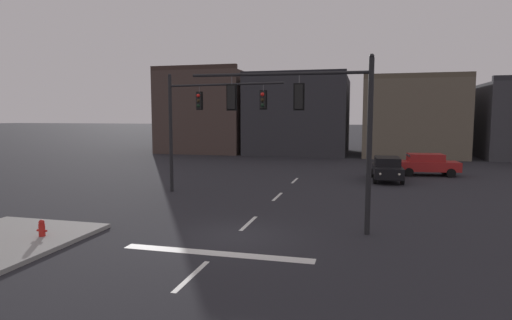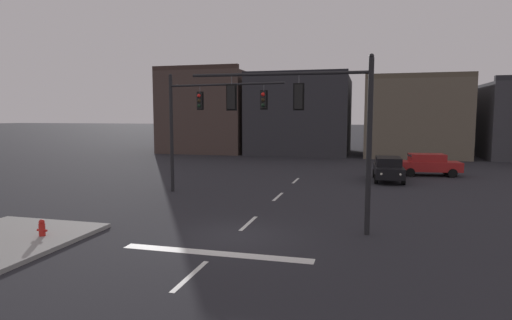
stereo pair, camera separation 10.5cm
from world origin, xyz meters
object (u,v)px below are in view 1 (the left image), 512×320
object	(u,v)px
car_lot_nearside	(387,168)
fire_hydrant	(42,231)
signal_mast_far_side	(204,112)
signal_mast_near_side	(315,115)
car_lot_middle	(427,164)

from	to	relation	value
car_lot_nearside	fire_hydrant	distance (m)	21.69
signal_mast_far_side	car_lot_nearside	xyz separation A→B (m)	(10.25, 7.66, -3.78)
signal_mast_near_side	car_lot_middle	world-z (taller)	signal_mast_near_side
signal_mast_far_side	fire_hydrant	distance (m)	11.12
car_lot_nearside	car_lot_middle	size ratio (longest dim) A/B	0.98
signal_mast_near_side	car_lot_middle	size ratio (longest dim) A/B	1.50
signal_mast_near_side	signal_mast_far_side	size ratio (longest dim) A/B	0.99
signal_mast_near_side	fire_hydrant	bearing A→B (deg)	-158.79
car_lot_middle	fire_hydrant	bearing A→B (deg)	-126.42
signal_mast_far_side	fire_hydrant	bearing A→B (deg)	-103.31
signal_mast_near_side	signal_mast_far_side	xyz separation A→B (m)	(-6.89, 6.39, 0.20)
car_lot_nearside	car_lot_middle	bearing A→B (deg)	49.41
signal_mast_near_side	car_lot_nearside	world-z (taller)	signal_mast_near_side
signal_mast_far_side	car_lot_nearside	distance (m)	13.34
car_lot_middle	fire_hydrant	distance (m)	26.26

